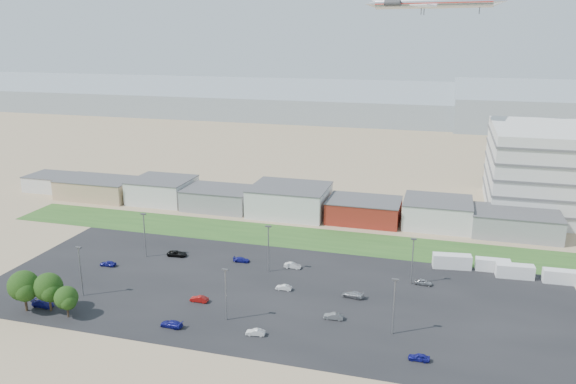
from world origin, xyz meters
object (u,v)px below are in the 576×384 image
(box_trailer_a, at_px, (452,261))
(parked_car_3, at_px, (171,324))
(parked_car_2, at_px, (419,357))
(parked_car_13, at_px, (255,332))
(parked_car_10, at_px, (43,304))
(parked_car_5, at_px, (108,263))
(airliner, at_px, (433,3))
(parked_car_8, at_px, (424,282))
(parked_car_11, at_px, (293,266))
(parked_car_1, at_px, (334,316))
(parked_car_6, at_px, (241,260))
(parked_car_7, at_px, (284,287))
(parked_car_9, at_px, (177,254))
(parked_car_12, at_px, (353,294))
(parked_car_4, at_px, (199,299))

(box_trailer_a, relative_size, parked_car_3, 2.00)
(parked_car_2, bearing_deg, parked_car_13, -90.65)
(parked_car_2, bearing_deg, parked_car_10, -89.36)
(parked_car_3, height_order, parked_car_5, parked_car_5)
(airliner, distance_m, parked_car_5, 119.04)
(parked_car_8, height_order, parked_car_11, parked_car_11)
(box_trailer_a, bearing_deg, parked_car_1, -131.76)
(parked_car_8, bearing_deg, parked_car_1, 144.77)
(parked_car_6, relative_size, parked_car_13, 1.13)
(parked_car_7, relative_size, parked_car_13, 0.98)
(parked_car_8, relative_size, parked_car_9, 0.78)
(parked_car_6, xyz_separation_m, parked_car_13, (13.91, -30.15, 0.00))
(parked_car_3, distance_m, parked_car_10, 27.69)
(parked_car_5, relative_size, parked_car_9, 0.79)
(parked_car_6, bearing_deg, parked_car_2, -131.07)
(parked_car_2, height_order, parked_car_12, parked_car_12)
(parked_car_1, bearing_deg, parked_car_13, -55.55)
(parked_car_6, distance_m, parked_car_12, 29.96)
(box_trailer_a, distance_m, parked_car_4, 57.14)
(parked_car_7, bearing_deg, parked_car_4, -57.54)
(parked_car_8, distance_m, parked_car_9, 57.27)
(parked_car_3, bearing_deg, parked_car_12, 129.46)
(parked_car_2, distance_m, parked_car_8, 29.39)
(parked_car_1, bearing_deg, parked_car_12, 165.35)
(parked_car_10, bearing_deg, parked_car_1, -78.69)
(parked_car_6, xyz_separation_m, parked_car_11, (12.39, -0.17, 0.07))
(parked_car_7, bearing_deg, parked_car_11, -175.08)
(parked_car_10, bearing_deg, airliner, -32.86)
(parked_car_4, bearing_deg, airliner, 156.91)
(parked_car_1, bearing_deg, parked_car_5, -104.07)
(airliner, bearing_deg, parked_car_6, -108.24)
(airliner, distance_m, parked_car_6, 98.47)
(parked_car_2, xyz_separation_m, parked_car_13, (-28.12, 0.23, -0.03))
(parked_car_2, xyz_separation_m, parked_car_12, (-14.13, 19.45, 0.06))
(parked_car_9, distance_m, parked_car_10, 33.28)
(parked_car_8, xyz_separation_m, parked_car_9, (-57.27, 0.09, 0.03))
(parked_car_7, relative_size, parked_car_11, 0.87)
(parked_car_4, bearing_deg, box_trailer_a, 122.50)
(parked_car_2, distance_m, parked_car_9, 65.06)
(parked_car_8, distance_m, parked_car_13, 40.00)
(airliner, xyz_separation_m, parked_car_3, (-38.38, -100.97, -59.42))
(box_trailer_a, relative_size, parked_car_8, 2.32)
(parked_car_1, relative_size, parked_car_12, 0.82)
(parked_car_4, bearing_deg, parked_car_6, 176.88)
(parked_car_7, bearing_deg, parked_car_10, -66.30)
(airliner, bearing_deg, parked_car_2, -77.29)
(parked_car_6, bearing_deg, parked_car_9, 88.02)
(parked_car_8, bearing_deg, parked_car_3, 128.11)
(parked_car_10, relative_size, parked_car_12, 0.98)
(parked_car_8, height_order, parked_car_12, parked_car_12)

